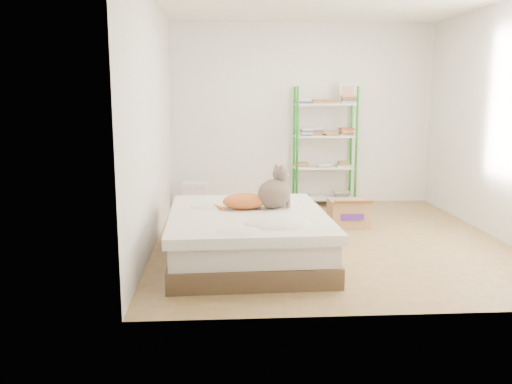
{
  "coord_description": "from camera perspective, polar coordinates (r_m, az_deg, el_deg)",
  "views": [
    {
      "loc": [
        -1.18,
        -5.79,
        1.61
      ],
      "look_at": [
        -0.83,
        -0.4,
        0.62
      ],
      "focal_mm": 38.0,
      "sensor_mm": 36.0,
      "label": 1
    }
  ],
  "objects": [
    {
      "name": "shelf_unit",
      "position": [
        7.84,
        7.29,
        5.02
      ],
      "size": [
        0.88,
        0.36,
        1.74
      ],
      "color": "#1E8420",
      "rests_on": "ground"
    },
    {
      "name": "white_bin",
      "position": [
        7.55,
        -6.4,
        -0.43
      ],
      "size": [
        0.38,
        0.34,
        0.39
      ],
      "rotation": [
        0.0,
        0.0,
        -0.13
      ],
      "color": "silver",
      "rests_on": "ground"
    },
    {
      "name": "room",
      "position": [
        5.91,
        7.9,
        7.29
      ],
      "size": [
        3.81,
        4.21,
        2.61
      ],
      "color": "#AD8A4D",
      "rests_on": "ground"
    },
    {
      "name": "grey_cat",
      "position": [
        5.37,
        1.93,
        0.5
      ],
      "size": [
        0.48,
        0.45,
        0.43
      ],
      "primitive_type": null,
      "rotation": [
        0.0,
        0.0,
        2.05
      ],
      "color": "brown",
      "rests_on": "bed"
    },
    {
      "name": "bed",
      "position": [
        5.27,
        -0.88,
        -4.68
      ],
      "size": [
        1.54,
        1.9,
        0.48
      ],
      "rotation": [
        0.0,
        0.0,
        0.03
      ],
      "color": "#4C3823",
      "rests_on": "ground"
    },
    {
      "name": "orange_cat",
      "position": [
        5.34,
        -1.25,
        -0.75
      ],
      "size": [
        0.53,
        0.31,
        0.2
      ],
      "primitive_type": null,
      "rotation": [
        0.0,
        0.0,
        0.08
      ],
      "color": "#CA6722",
      "rests_on": "bed"
    },
    {
      "name": "cardboard_box",
      "position": [
        6.71,
        9.71,
        -2.18
      ],
      "size": [
        0.47,
        0.45,
        0.38
      ],
      "rotation": [
        0.0,
        0.0,
        0.02
      ],
      "color": "#996D41",
      "rests_on": "ground"
    }
  ]
}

